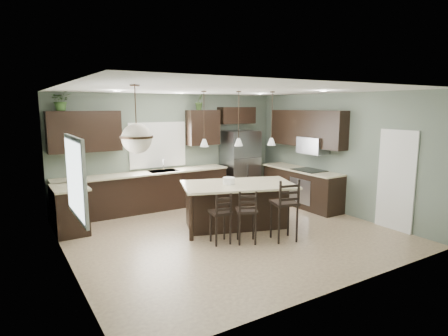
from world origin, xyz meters
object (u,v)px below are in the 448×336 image
serving_dish (229,181)px  bar_stool_right (284,210)px  refrigerator (240,165)px  bar_stool_center (247,216)px  plant_back_left (61,100)px  bar_stool_left (220,218)px  kitchen_island (238,206)px

serving_dish → bar_stool_right: bar_stool_right is taller
refrigerator → serving_dish: refrigerator is taller
bar_stool_right → serving_dish: bearing=128.3°
bar_stool_center → plant_back_left: bearing=157.4°
bar_stool_left → refrigerator: bearing=58.5°
refrigerator → bar_stool_right: 3.42m
bar_stool_left → bar_stool_center: 0.48m
kitchen_island → bar_stool_right: bearing=-55.6°
refrigerator → bar_stool_left: size_ratio=1.92×
kitchen_island → bar_stool_left: 1.00m
bar_stool_left → bar_stool_right: size_ratio=0.81×
bar_stool_left → bar_stool_center: (0.43, -0.23, 0.02)m
kitchen_island → bar_stool_right: bar_stool_right is taller
bar_stool_left → bar_stool_right: bearing=-15.7°
bar_stool_left → bar_stool_right: 1.21m
refrigerator → serving_dish: (-1.66, -2.04, 0.07)m
kitchen_island → bar_stool_left: (-0.79, -0.60, 0.02)m
serving_dish → bar_stool_left: (-0.61, -0.67, -0.51)m
kitchen_island → plant_back_left: size_ratio=5.10×
bar_stool_center → bar_stool_right: size_ratio=0.85×
bar_stool_left → kitchen_island: bearing=45.5°
kitchen_island → serving_dish: bearing=-180.0°
serving_dish → refrigerator: bearing=50.9°
serving_dish → bar_stool_center: size_ratio=0.24×
bar_stool_center → plant_back_left: 4.58m
bar_stool_right → plant_back_left: (-3.23, 3.41, 2.03)m
refrigerator → kitchen_island: size_ratio=0.82×
refrigerator → serving_dish: bearing=-129.1°
bar_stool_left → bar_stool_center: size_ratio=0.96×
kitchen_island → serving_dish: (-0.19, 0.06, 0.53)m
bar_stool_right → bar_stool_center: bearing=174.1°
bar_stool_center → kitchen_island: bearing=94.4°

